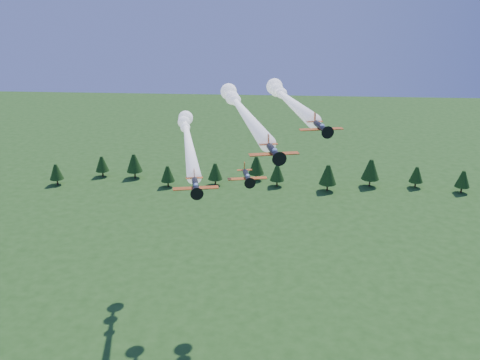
# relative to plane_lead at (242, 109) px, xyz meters

# --- Properties ---
(plane_lead) EXTENTS (16.53, 51.60, 3.70)m
(plane_lead) POSITION_rel_plane_lead_xyz_m (0.00, 0.00, 0.00)
(plane_lead) COLOR black
(plane_lead) RESTS_ON ground
(plane_left) EXTENTS (16.27, 55.09, 3.70)m
(plane_left) POSITION_rel_plane_lead_xyz_m (-12.56, 9.23, -8.44)
(plane_left) COLOR black
(plane_left) RESTS_ON ground
(plane_right) EXTENTS (14.07, 42.36, 3.70)m
(plane_right) POSITION_rel_plane_lead_xyz_m (8.80, 6.33, 1.00)
(plane_right) COLOR black
(plane_right) RESTS_ON ground
(plane_slot) EXTENTS (7.30, 8.01, 2.55)m
(plane_slot) POSITION_rel_plane_lead_xyz_m (1.85, -11.39, -9.96)
(plane_slot) COLOR black
(plane_slot) RESTS_ON ground
(treeline) EXTENTS (160.26, 16.99, 10.77)m
(treeline) POSITION_rel_plane_lead_xyz_m (0.22, 92.99, -44.00)
(treeline) COLOR #382314
(treeline) RESTS_ON ground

